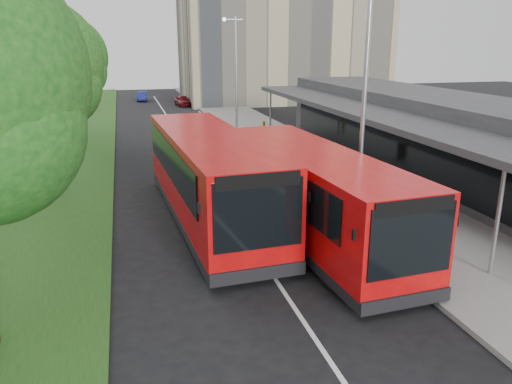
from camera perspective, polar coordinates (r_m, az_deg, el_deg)
The scene contains 17 objects.
ground at distance 15.65m, azimuth 0.61°, elevation -7.56°, with size 120.00×120.00×0.00m, color black.
pavement at distance 35.71m, azimuth 1.34°, elevation 6.48°, with size 5.00×80.00×0.15m, color gray.
grass_verge at distance 34.49m, azimuth -19.98°, elevation 5.06°, with size 5.00×80.00×0.10m, color #1E4115.
lane_centre_line at distance 29.70m, azimuth -7.15°, elevation 4.10°, with size 0.12×70.00×0.01m, color silver.
kerb_dashes at distance 34.12m, azimuth -2.57°, elevation 5.86°, with size 0.12×56.00×0.01m.
office_block at distance 58.57m, azimuth 3.02°, elevation 19.23°, with size 22.00×12.00×18.00m, color tan.
station_building at distance 26.60m, azimuth 18.99°, elevation 6.32°, with size 7.70×26.00×4.00m.
tree_mid at distance 23.04m, azimuth -23.42°, elevation 12.64°, with size 5.13×5.13×8.24m.
tree_far at distance 34.96m, azimuth -20.73°, elevation 13.71°, with size 5.03×5.03×8.08m.
lamp_post_near at distance 17.71m, azimuth 12.04°, elevation 10.80°, with size 1.44×0.28×8.00m.
lamp_post_far at distance 36.65m, azimuth -2.43°, elevation 14.04°, with size 1.44×0.28×8.00m.
bus_main at distance 16.74m, azimuth 6.66°, elevation -0.32°, with size 3.43×10.90×3.04m.
bus_second at distance 18.42m, azimuth -5.36°, elevation 1.68°, with size 3.59×11.69×3.27m.
litter_bin at distance 26.74m, azimuth 6.69°, elevation 4.07°, with size 0.53×0.53×0.95m, color #3E2519.
bollard at distance 34.63m, azimuth 0.91°, elevation 7.20°, with size 0.18×0.18×1.10m, color #DFE20B.
car_near at distance 53.78m, azimuth -8.38°, elevation 10.29°, with size 1.31×3.26×1.11m, color #5C0D12.
car_far at distance 59.30m, azimuth -12.89°, elevation 10.61°, with size 1.11×3.18×1.05m, color navy.
Camera 1 is at (-3.82, -13.74, 6.44)m, focal length 35.00 mm.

